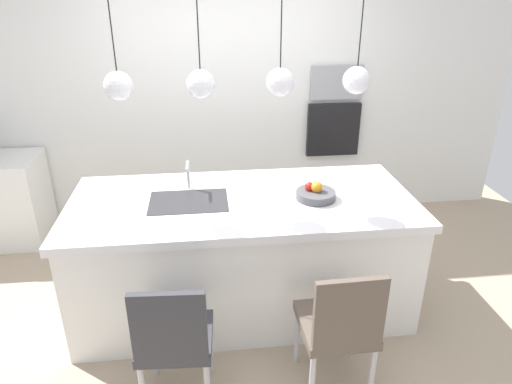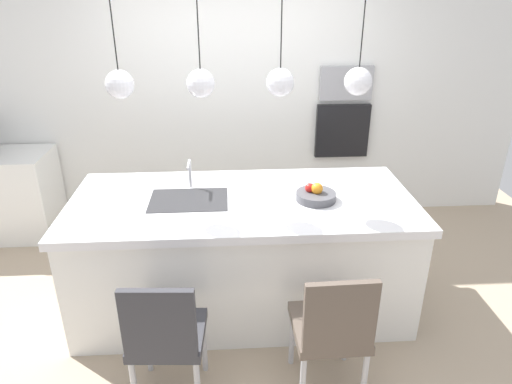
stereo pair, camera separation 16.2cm
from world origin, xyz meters
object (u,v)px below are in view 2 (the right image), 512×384
oven (342,131)px  microwave (346,83)px  chair_middle (332,327)px  chair_near (165,335)px  fruit_bowl (316,195)px

oven → microwave: bearing=0.0°
chair_middle → microwave: bearing=76.1°
chair_near → fruit_bowl: bearing=41.2°
fruit_bowl → microwave: microwave is taller
microwave → chair_near: 3.12m
fruit_bowl → chair_middle: (-0.04, -0.89, -0.44)m
chair_near → oven: bearing=57.7°
oven → fruit_bowl: bearing=-109.6°
microwave → chair_middle: bearing=-103.9°
chair_near → chair_middle: chair_middle is taller
oven → chair_near: oven is taller
oven → chair_near: 3.01m
fruit_bowl → chair_near: fruit_bowl is taller
chair_near → microwave: bearing=57.7°
fruit_bowl → microwave: bearing=70.4°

